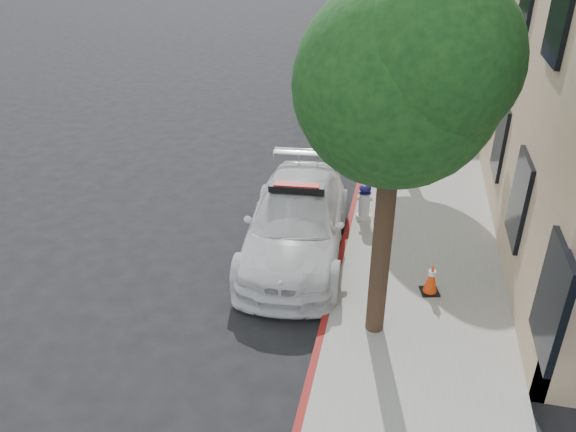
# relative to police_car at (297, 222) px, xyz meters

# --- Properties ---
(ground) EXTENTS (120.00, 120.00, 0.00)m
(ground) POSITION_rel_police_car_xyz_m (-1.10, -0.30, -0.71)
(ground) COLOR black
(ground) RESTS_ON ground
(sidewalk) EXTENTS (3.20, 50.00, 0.15)m
(sidewalk) POSITION_rel_police_car_xyz_m (2.50, 9.70, -0.63)
(sidewalk) COLOR gray
(sidewalk) RESTS_ON ground
(curb_strip) EXTENTS (0.12, 50.00, 0.15)m
(curb_strip) POSITION_rel_police_car_xyz_m (0.96, 9.70, -0.63)
(curb_strip) COLOR maroon
(curb_strip) RESTS_ON ground
(tree_near) EXTENTS (2.92, 2.82, 5.62)m
(tree_near) POSITION_rel_police_car_xyz_m (1.83, -2.31, 3.57)
(tree_near) COLOR black
(tree_near) RESTS_ON sidewalk
(tree_mid) EXTENTS (2.77, 2.64, 5.43)m
(tree_mid) POSITION_rel_police_car_xyz_m (1.83, 5.69, 3.45)
(tree_mid) COLOR black
(tree_mid) RESTS_ON sidewalk
(police_car) EXTENTS (2.34, 4.99, 1.56)m
(police_car) POSITION_rel_police_car_xyz_m (0.00, 0.00, 0.00)
(police_car) COLOR white
(police_car) RESTS_ON ground
(parked_car_mid) EXTENTS (1.92, 4.34, 1.45)m
(parked_car_mid) POSITION_rel_police_car_xyz_m (-0.17, 8.67, 0.02)
(parked_car_mid) COLOR black
(parked_car_mid) RESTS_ON ground
(parked_car_far) EXTENTS (2.01, 4.57, 1.46)m
(parked_car_far) POSITION_rel_police_car_xyz_m (-0.09, 17.22, 0.02)
(parked_car_far) COLOR #161E37
(parked_car_far) RESTS_ON ground
(fire_hydrant) EXTENTS (0.35, 0.33, 0.85)m
(fire_hydrant) POSITION_rel_police_car_xyz_m (1.25, 1.45, -0.14)
(fire_hydrant) COLOR silver
(fire_hydrant) RESTS_ON sidewalk
(traffic_cone) EXTENTS (0.39, 0.39, 0.62)m
(traffic_cone) POSITION_rel_police_car_xyz_m (2.71, -1.09, -0.25)
(traffic_cone) COLOR black
(traffic_cone) RESTS_ON sidewalk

